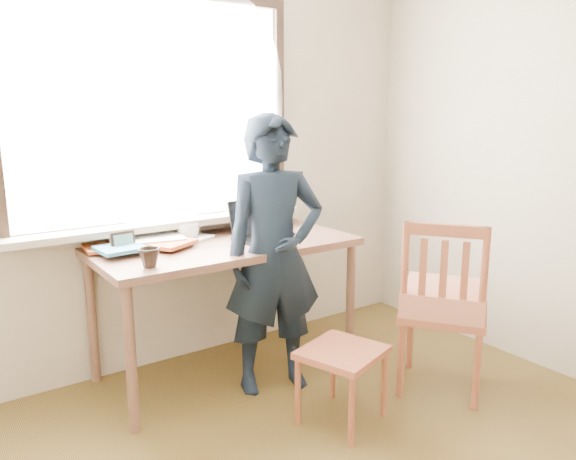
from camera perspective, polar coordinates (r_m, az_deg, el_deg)
room_shell at (r=2.09m, az=10.36°, el=12.48°), size 3.52×4.02×2.61m
desk at (r=3.41m, az=-6.43°, el=-2.65°), size 1.55×0.78×0.83m
laptop at (r=3.47m, az=-2.85°, el=0.07°), size 0.37×0.31×0.24m
mug_white at (r=3.47m, az=-10.11°, el=-0.15°), size 0.18×0.18×0.10m
mug_dark at (r=2.92m, az=-13.89°, el=-2.74°), size 0.13×0.13×0.10m
mouse at (r=3.51m, az=0.17°, el=-0.43°), size 0.08×0.06×0.03m
desk_clutter at (r=3.43m, az=-13.99°, el=-0.98°), size 0.96×0.47×0.05m
book_a at (r=3.42m, az=-13.46°, el=-1.21°), size 0.19×0.25×0.02m
book_b at (r=3.81m, az=-2.48°, el=0.47°), size 0.29×0.31×0.02m
picture_frame at (r=3.24m, az=-16.41°, el=-1.30°), size 0.14×0.03×0.11m
work_chair at (r=3.00m, az=5.52°, el=-13.05°), size 0.49×0.48×0.40m
side_chair at (r=3.36m, az=15.55°, el=-7.00°), size 0.65×0.65×1.03m
person at (r=3.20m, az=-1.39°, el=-2.61°), size 0.66×0.52×1.60m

